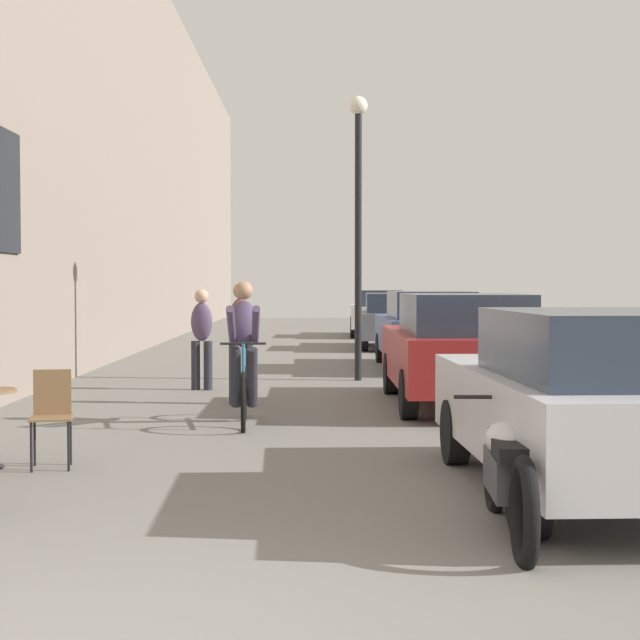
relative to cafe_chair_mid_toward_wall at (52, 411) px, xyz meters
The scene contains 12 objects.
building_facade_left 10.50m from the cafe_chair_mid_toward_wall, 102.86° to the left, with size 0.54×68.00×10.20m.
cafe_chair_mid_toward_wall is the anchor object (origin of this frame).
cyclist_on_bicycle 3.24m from the cafe_chair_mid_toward_wall, 60.94° to the left, with size 0.52×1.76×1.74m.
pedestrian_near 5.00m from the cafe_chair_mid_toward_wall, 73.71° to the left, with size 0.36×0.27×1.69m.
pedestrian_mid 6.69m from the cafe_chair_mid_toward_wall, 84.47° to the left, with size 0.36×0.27×1.59m.
street_lamp 9.14m from the cafe_chair_mid_toward_wall, 68.70° to the left, with size 0.32×0.32×4.90m.
parked_car_nearest 4.76m from the cafe_chair_mid_toward_wall, 16.40° to the right, with size 1.88×4.22×1.48m.
parked_car_second 6.30m from the cafe_chair_mid_toward_wall, 45.56° to the left, with size 1.85×4.35×1.55m.
parked_car_third 11.58m from the cafe_chair_mid_toward_wall, 66.20° to the left, with size 1.84×4.30×1.53m.
parked_car_fourth 17.33m from the cafe_chair_mid_toward_wall, 75.02° to the left, with size 1.82×4.07×1.43m.
parked_car_fifth 23.05m from the cafe_chair_mid_toward_wall, 78.82° to the left, with size 1.86×4.17×1.46m.
parked_motorcycle 4.46m from the cafe_chair_mid_toward_wall, 33.60° to the right, with size 0.62×2.15×0.92m.
Camera 1 is at (1.04, -4.39, 1.69)m, focal length 56.35 mm.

